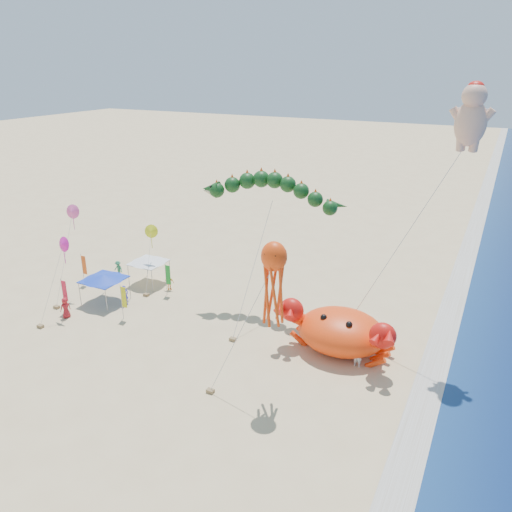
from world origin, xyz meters
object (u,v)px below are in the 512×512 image
(crab_inflatable, at_px, (341,331))
(canopy_blue, at_px, (104,277))
(canopy_white, at_px, (148,260))
(dragon_kite, at_px, (271,194))
(cherub_kite, at_px, (471,116))
(octopus_kite, at_px, (273,278))

(crab_inflatable, relative_size, canopy_blue, 2.46)
(canopy_white, bearing_deg, dragon_kite, 4.01)
(cherub_kite, xyz_separation_m, canopy_white, (-27.32, -0.18, -14.91))
(crab_inflatable, height_order, dragon_kite, dragon_kite)
(crab_inflatable, bearing_deg, canopy_blue, -175.86)
(crab_inflatable, height_order, octopus_kite, octopus_kite)
(crab_inflatable, height_order, canopy_blue, crab_inflatable)
(dragon_kite, height_order, octopus_kite, dragon_kite)
(canopy_white, bearing_deg, crab_inflatable, -9.76)
(dragon_kite, relative_size, cherub_kite, 0.62)
(crab_inflatable, relative_size, octopus_kite, 0.85)
(cherub_kite, bearing_deg, octopus_kite, -129.86)
(crab_inflatable, distance_m, dragon_kite, 12.58)
(cherub_kite, distance_m, canopy_blue, 32.46)
(octopus_kite, bearing_deg, crab_inflatable, 70.88)
(octopus_kite, bearing_deg, dragon_kite, 115.95)
(cherub_kite, height_order, octopus_kite, cherub_kite)
(crab_inflatable, bearing_deg, canopy_white, 170.24)
(crab_inflatable, bearing_deg, octopus_kite, -109.12)
(crab_inflatable, height_order, canopy_white, crab_inflatable)
(crab_inflatable, xyz_separation_m, octopus_kite, (-2.43, -7.02, 6.63))
(cherub_kite, distance_m, canopy_white, 31.13)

